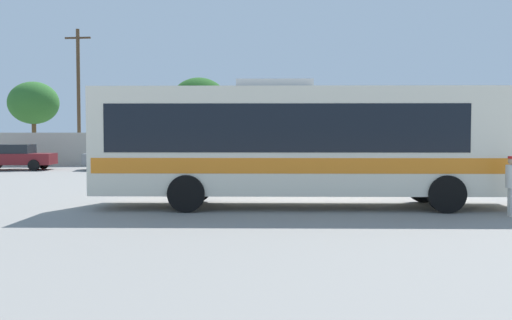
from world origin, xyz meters
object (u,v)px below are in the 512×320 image
(parked_car_rightmost_grey, at_px, (335,155))
(roadside_tree_right, at_px, (468,117))
(roadside_tree_left, at_px, (34,103))
(parked_car_third_dark_blue, at_px, (209,155))
(coach_bus_cream_orange, at_px, (301,140))
(parked_car_leftmost_maroon, at_px, (14,156))
(parked_car_second_grey, at_px, (120,156))
(utility_pole_near, at_px, (79,94))
(roadside_tree_midleft, at_px, (199,102))
(roadside_tree_midright, at_px, (283,110))
(attendant_by_bus_door, at_px, (512,182))

(parked_car_rightmost_grey, relative_size, roadside_tree_right, 0.85)
(roadside_tree_left, height_order, roadside_tree_right, roadside_tree_left)
(parked_car_third_dark_blue, bearing_deg, roadside_tree_right, 20.18)
(coach_bus_cream_orange, height_order, parked_car_leftmost_maroon, coach_bus_cream_orange)
(parked_car_second_grey, height_order, parked_car_rightmost_grey, parked_car_rightmost_grey)
(utility_pole_near, height_order, roadside_tree_midleft, utility_pole_near)
(utility_pole_near, xyz_separation_m, roadside_tree_left, (-3.79, 3.53, -0.47))
(roadside_tree_midright, bearing_deg, attendant_by_bus_door, -87.93)
(parked_car_third_dark_blue, bearing_deg, utility_pole_near, 146.44)
(parked_car_leftmost_maroon, distance_m, roadside_tree_midright, 19.11)
(attendant_by_bus_door, relative_size, roadside_tree_left, 0.27)
(roadside_tree_midleft, relative_size, roadside_tree_midright, 1.14)
(parked_car_leftmost_maroon, height_order, parked_car_rightmost_grey, parked_car_rightmost_grey)
(attendant_by_bus_door, distance_m, parked_car_third_dark_blue, 22.79)
(attendant_by_bus_door, xyz_separation_m, roadside_tree_left, (-19.29, 30.95, 3.40))
(coach_bus_cream_orange, distance_m, attendant_by_bus_door, 5.86)
(roadside_tree_left, relative_size, roadside_tree_midleft, 0.93)
(parked_car_leftmost_maroon, xyz_separation_m, roadside_tree_right, (31.80, 7.71, 2.60))
(parked_car_third_dark_blue, height_order, roadside_tree_midright, roadside_tree_midright)
(attendant_by_bus_door, distance_m, roadside_tree_midright, 29.43)
(coach_bus_cream_orange, bearing_deg, roadside_tree_midright, 81.34)
(parked_car_rightmost_grey, distance_m, roadside_tree_midleft, 13.17)
(parked_car_rightmost_grey, distance_m, roadside_tree_right, 15.49)
(parked_car_third_dark_blue, bearing_deg, roadside_tree_midleft, 91.86)
(utility_pole_near, bearing_deg, roadside_tree_midleft, 21.97)
(roadside_tree_right, bearing_deg, roadside_tree_midright, 179.89)
(parked_car_rightmost_grey, height_order, roadside_tree_right, roadside_tree_right)
(parked_car_leftmost_maroon, bearing_deg, roadside_tree_midright, 24.22)
(parked_car_rightmost_grey, distance_m, roadside_tree_midright, 9.07)
(utility_pole_near, relative_size, roadside_tree_left, 1.56)
(roadside_tree_midright, bearing_deg, roadside_tree_right, -0.11)
(roadside_tree_right, bearing_deg, roadside_tree_left, 177.01)
(parked_car_rightmost_grey, relative_size, utility_pole_near, 0.45)
(attendant_by_bus_door, relative_size, parked_car_third_dark_blue, 0.35)
(parked_car_rightmost_grey, height_order, roadside_tree_midleft, roadside_tree_midleft)
(coach_bus_cream_orange, bearing_deg, utility_pole_near, 112.77)
(parked_car_rightmost_grey, height_order, roadside_tree_left, roadside_tree_left)
(utility_pole_near, bearing_deg, coach_bus_cream_orange, -67.23)
(parked_car_second_grey, xyz_separation_m, roadside_tree_left, (-7.13, 10.00, 3.53))
(coach_bus_cream_orange, xyz_separation_m, parked_car_third_dark_blue, (-1.80, 19.06, -1.18))
(parked_car_third_dark_blue, bearing_deg, attendant_by_bus_door, -72.37)
(roadside_tree_left, height_order, roadside_tree_midleft, roadside_tree_midleft)
(parked_car_leftmost_maroon, distance_m, parked_car_second_grey, 6.12)
(attendant_by_bus_door, height_order, parked_car_rightmost_grey, attendant_by_bus_door)
(coach_bus_cream_orange, height_order, parked_car_second_grey, coach_bus_cream_orange)
(attendant_by_bus_door, distance_m, parked_car_rightmost_grey, 20.92)
(utility_pole_near, bearing_deg, parked_car_rightmost_grey, -21.86)
(parked_car_second_grey, relative_size, parked_car_rightmost_grey, 1.03)
(roadside_tree_midleft, relative_size, roadside_tree_right, 1.31)
(roadside_tree_right, bearing_deg, roadside_tree_midleft, 175.77)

